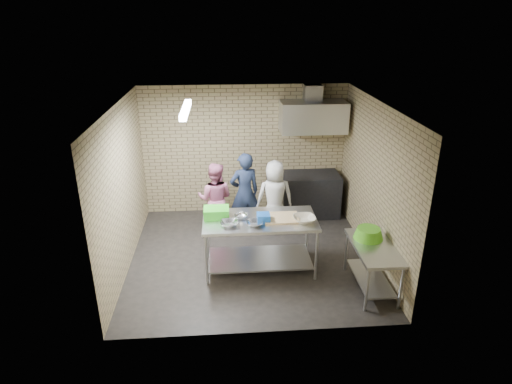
% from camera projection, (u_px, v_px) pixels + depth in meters
% --- Properties ---
extents(floor, '(4.20, 4.20, 0.00)m').
position_uv_depth(floor, '(251.00, 256.00, 7.80)').
color(floor, black).
rests_on(floor, ground).
extents(ceiling, '(4.20, 4.20, 0.00)m').
position_uv_depth(ceiling, '(251.00, 105.00, 6.76)').
color(ceiling, black).
rests_on(ceiling, ground).
extents(back_wall, '(4.20, 0.06, 2.70)m').
position_uv_depth(back_wall, '(245.00, 150.00, 9.12)').
color(back_wall, '#97825E').
rests_on(back_wall, ground).
extents(front_wall, '(4.20, 0.06, 2.70)m').
position_uv_depth(front_wall, '(262.00, 245.00, 5.44)').
color(front_wall, '#97825E').
rests_on(front_wall, ground).
extents(left_wall, '(0.06, 4.00, 2.70)m').
position_uv_depth(left_wall, '(123.00, 189.00, 7.13)').
color(left_wall, '#97825E').
rests_on(left_wall, ground).
extents(right_wall, '(0.06, 4.00, 2.70)m').
position_uv_depth(right_wall, '(374.00, 182.00, 7.43)').
color(right_wall, '#97825E').
rests_on(right_wall, ground).
extents(prep_table, '(1.84, 0.92, 0.92)m').
position_uv_depth(prep_table, '(260.00, 244.00, 7.27)').
color(prep_table, silver).
rests_on(prep_table, floor).
extents(side_counter, '(0.60, 1.20, 0.75)m').
position_uv_depth(side_counter, '(372.00, 267.00, 6.77)').
color(side_counter, silver).
rests_on(side_counter, floor).
extents(stove, '(1.20, 0.70, 0.90)m').
position_uv_depth(stove, '(310.00, 194.00, 9.24)').
color(stove, black).
rests_on(stove, floor).
extents(range_hood, '(1.30, 0.60, 0.60)m').
position_uv_depth(range_hood, '(313.00, 117.00, 8.65)').
color(range_hood, silver).
rests_on(range_hood, back_wall).
extents(hood_duct, '(0.35, 0.30, 0.30)m').
position_uv_depth(hood_duct, '(313.00, 92.00, 8.61)').
color(hood_duct, '#A5A8AD').
rests_on(hood_duct, back_wall).
extents(wall_shelf, '(0.80, 0.20, 0.04)m').
position_uv_depth(wall_shelf, '(325.00, 123.00, 8.91)').
color(wall_shelf, '#3F2B19').
rests_on(wall_shelf, back_wall).
extents(fluorescent_fixture, '(0.10, 1.25, 0.08)m').
position_uv_depth(fluorescent_fixture, '(186.00, 110.00, 6.71)').
color(fluorescent_fixture, white).
rests_on(fluorescent_fixture, ceiling).
extents(green_crate, '(0.41, 0.31, 0.16)m').
position_uv_depth(green_crate, '(216.00, 213.00, 7.12)').
color(green_crate, green).
rests_on(green_crate, prep_table).
extents(blue_tub, '(0.20, 0.20, 0.13)m').
position_uv_depth(blue_tub, '(263.00, 218.00, 6.98)').
color(blue_tub, '#1753AF').
rests_on(blue_tub, prep_table).
extents(cutting_board, '(0.56, 0.43, 0.03)m').
position_uv_depth(cutting_board, '(281.00, 218.00, 7.09)').
color(cutting_board, tan).
rests_on(cutting_board, prep_table).
extents(mixing_bowl_a, '(0.31, 0.31, 0.07)m').
position_uv_depth(mixing_bowl_a, '(229.00, 224.00, 6.86)').
color(mixing_bowl_a, '#ACB0B3').
rests_on(mixing_bowl_a, prep_table).
extents(mixing_bowl_b, '(0.24, 0.24, 0.07)m').
position_uv_depth(mixing_bowl_b, '(241.00, 216.00, 7.10)').
color(mixing_bowl_b, silver).
rests_on(mixing_bowl_b, prep_table).
extents(mixing_bowl_c, '(0.29, 0.29, 0.07)m').
position_uv_depth(mixing_bowl_c, '(255.00, 223.00, 6.87)').
color(mixing_bowl_c, '#AAADB1').
rests_on(mixing_bowl_c, prep_table).
extents(ceramic_bowl, '(0.38, 0.38, 0.09)m').
position_uv_depth(ceramic_bowl, '(304.00, 219.00, 6.99)').
color(ceramic_bowl, beige).
rests_on(ceramic_bowl, prep_table).
extents(green_basin, '(0.46, 0.46, 0.17)m').
position_uv_depth(green_basin, '(368.00, 233.00, 6.82)').
color(green_basin, '#59C626').
rests_on(green_basin, side_counter).
extents(bottle_red, '(0.07, 0.07, 0.18)m').
position_uv_depth(bottle_red, '(314.00, 118.00, 8.85)').
color(bottle_red, '#B22619').
rests_on(bottle_red, wall_shelf).
extents(bottle_green, '(0.06, 0.06, 0.15)m').
position_uv_depth(bottle_green, '(333.00, 118.00, 8.89)').
color(bottle_green, green).
rests_on(bottle_green, wall_shelf).
extents(man_navy, '(0.66, 0.52, 1.60)m').
position_uv_depth(man_navy, '(245.00, 193.00, 8.42)').
color(man_navy, black).
rests_on(man_navy, floor).
extents(woman_pink, '(0.79, 0.67, 1.43)m').
position_uv_depth(woman_pink, '(215.00, 199.00, 8.36)').
color(woman_pink, '#C1668B').
rests_on(woman_pink, floor).
extents(woman_white, '(0.73, 0.49, 1.45)m').
position_uv_depth(woman_white, '(275.00, 197.00, 8.43)').
color(woman_white, silver).
rests_on(woman_white, floor).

